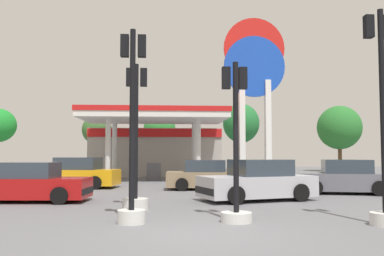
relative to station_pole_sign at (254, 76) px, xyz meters
The scene contains 16 objects.
ground_plane 22.11m from the station_pole_sign, 105.72° to the right, with size 90.00×90.00×0.00m, color slate.
gas_station 9.31m from the station_pole_sign, 156.24° to the left, with size 9.70×12.50×4.49m.
station_pole_sign is the anchor object (origin of this frame).
car_0 13.39m from the station_pole_sign, 83.59° to the right, with size 4.37×2.65×1.46m.
car_2 14.89m from the station_pole_sign, 144.68° to the right, with size 4.50×2.46×1.53m.
car_3 12.11m from the station_pole_sign, 115.57° to the right, with size 4.06×2.02×1.42m.
car_4 18.93m from the station_pole_sign, 129.05° to the right, with size 4.06×2.02×1.41m.
car_5 15.68m from the station_pole_sign, 102.22° to the right, with size 4.52×2.89×1.50m.
traffic_signal_0 18.73m from the station_pole_sign, 114.34° to the right, with size 0.80×0.80×4.51m.
traffic_signal_1 20.12m from the station_pole_sign, 93.37° to the right, with size 0.74×0.74×5.28m.
traffic_signal_2 20.74m from the station_pole_sign, 111.28° to the right, with size 0.69×0.70×4.87m.
traffic_signal_3 20.04m from the station_pole_sign, 103.98° to the right, with size 0.78×0.78×4.07m.
tree_1 17.83m from the station_pole_sign, 137.75° to the left, with size 2.87×2.87×5.49m.
tree_2 13.72m from the station_pole_sign, 121.04° to the left, with size 3.08×3.08×5.70m.
tree_3 11.48m from the station_pole_sign, 84.34° to the left, with size 3.56×3.56×6.62m.
tree_4 14.62m from the station_pole_sign, 43.17° to the left, with size 4.19×4.19×6.33m.
Camera 1 is at (-0.81, -9.02, 1.72)m, focal length 38.89 mm.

